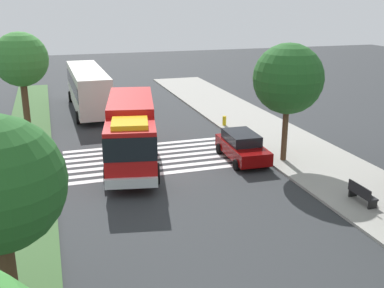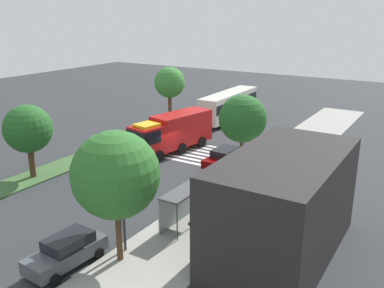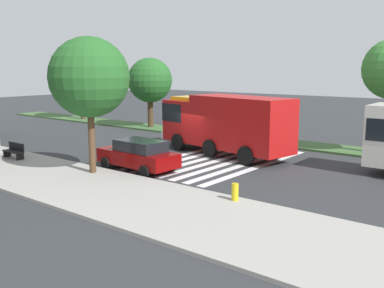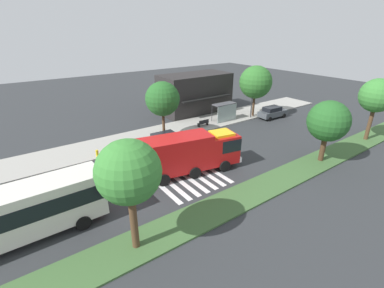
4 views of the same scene
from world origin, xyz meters
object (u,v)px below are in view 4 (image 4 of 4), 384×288
object	(u,v)px
fire_truck	(192,152)
sidewalk_tree_far_west	(162,99)
parked_car_west	(165,140)
sidewalk_tree_center	(256,82)
median_tree_center	(377,96)
fire_hydrant	(97,153)
bench_near_shelter	(203,123)
street_lamp	(253,91)
median_tree_west	(328,121)
bus_stop_shelter	(226,109)
parked_car_mid	(273,112)
median_tree_far_west	(129,173)
transit_bus	(1,217)

from	to	relation	value
fire_truck	sidewalk_tree_far_west	distance (m)	9.32
parked_car_west	sidewalk_tree_far_west	distance (m)	4.76
parked_car_west	sidewalk_tree_center	bearing A→B (deg)	9.71
median_tree_center	fire_hydrant	world-z (taller)	median_tree_center
bench_near_shelter	street_lamp	bearing A→B (deg)	-6.85
sidewalk_tree_far_west	median_tree_west	world-z (taller)	sidewalk_tree_far_west
bus_stop_shelter	median_tree_center	xyz separation A→B (m)	(9.09, -15.11, 3.53)
parked_car_mid	street_lamp	world-z (taller)	street_lamp
bench_near_shelter	median_tree_far_west	size ratio (longest dim) A/B	0.23
parked_car_west	median_tree_far_west	bearing A→B (deg)	-124.91
bus_stop_shelter	street_lamp	bearing A→B (deg)	-13.46
parked_car_mid	bench_near_shelter	xyz separation A→B (m)	(-10.91, 2.78, -0.30)
parked_car_mid	transit_bus	distance (m)	34.94
median_tree_west	bus_stop_shelter	bearing A→B (deg)	87.70
median_tree_center	transit_bus	bearing A→B (deg)	172.46
parked_car_west	bench_near_shelter	bearing A→B (deg)	22.39
sidewalk_tree_center	median_tree_center	bearing A→B (deg)	-74.54
bench_near_shelter	parked_car_west	bearing A→B (deg)	-159.80
street_lamp	fire_hydrant	xyz separation A→B (m)	(-22.97, -0.10, -3.57)
median_tree_far_west	fire_hydrant	size ratio (longest dim) A/B	10.05
parked_car_west	median_tree_far_west	size ratio (longest dim) A/B	0.67
fire_truck	median_tree_far_west	world-z (taller)	median_tree_far_west
parked_car_west	fire_hydrant	bearing A→B (deg)	168.97
sidewalk_tree_far_west	sidewalk_tree_center	size ratio (longest dim) A/B	0.92
sidewalk_tree_far_west	median_tree_far_west	distance (m)	17.84
bench_near_shelter	median_tree_center	distance (m)	20.55
fire_truck	bus_stop_shelter	size ratio (longest dim) A/B	2.83
street_lamp	median_tree_center	size ratio (longest dim) A/B	0.93
parked_car_mid	fire_hydrant	xyz separation A→B (m)	(-25.70, 1.70, -0.40)
fire_hydrant	median_tree_west	bearing A→B (deg)	-37.61
street_lamp	parked_car_mid	bearing A→B (deg)	-33.37
transit_bus	median_tree_center	size ratio (longest dim) A/B	1.65
sidewalk_tree_far_west	bench_near_shelter	bearing A→B (deg)	5.14
fire_truck	median_tree_far_west	bearing A→B (deg)	-134.41
parked_car_mid	fire_hydrant	size ratio (longest dim) A/B	6.67
median_tree_far_west	median_tree_west	world-z (taller)	median_tree_far_west
median_tree_center	street_lamp	bearing A→B (deg)	109.19
fire_truck	street_lamp	bearing A→B (deg)	37.04
street_lamp	median_tree_far_west	size ratio (longest dim) A/B	0.95
transit_bus	fire_hydrant	size ratio (longest dim) A/B	17.09
street_lamp	median_tree_far_west	distance (m)	28.77
bus_stop_shelter	parked_car_west	bearing A→B (deg)	-166.39
fire_truck	bench_near_shelter	distance (m)	12.60
parked_car_west	sidewalk_tree_center	distance (m)	17.34
median_tree_far_west	street_lamp	bearing A→B (deg)	29.38
sidewalk_tree_far_west	median_tree_center	bearing A→B (deg)	-36.54
median_tree_far_west	median_tree_west	xyz separation A→B (m)	(20.26, -0.00, -1.02)
parked_car_west	median_tree_west	xyz separation A→B (m)	(10.95, -12.31, 3.41)
fire_truck	parked_car_mid	size ratio (longest dim) A/B	2.12
parked_car_west	median_tree_center	distance (m)	24.47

